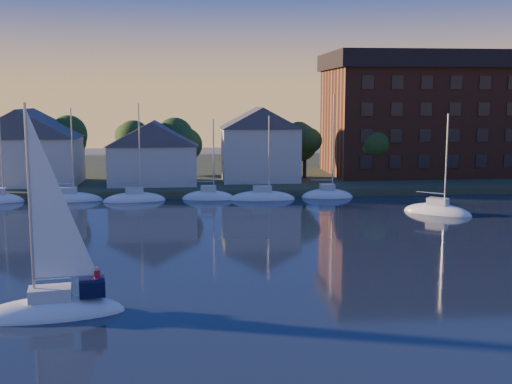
{
  "coord_description": "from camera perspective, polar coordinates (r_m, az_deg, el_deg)",
  "views": [
    {
      "loc": [
        -1.14,
        -26.12,
        12.02
      ],
      "look_at": [
        3.74,
        22.0,
        4.89
      ],
      "focal_mm": 45.0,
      "sensor_mm": 36.0,
      "label": 1
    }
  ],
  "objects": [
    {
      "name": "condo_block",
      "position": [
        97.63,
        15.42,
        6.78
      ],
      "size": [
        31.0,
        17.0,
        17.4
      ],
      "color": "brown",
      "rests_on": "shoreline_land"
    },
    {
      "name": "tree_line",
      "position": [
        89.3,
        -3.78,
        5.26
      ],
      "size": [
        93.4,
        5.4,
        8.9
      ],
      "color": "#372419",
      "rests_on": "shoreline_land"
    },
    {
      "name": "ground",
      "position": [
        28.77,
        -3.12,
        -16.32
      ],
      "size": [
        260.0,
        260.0,
        0.0
      ],
      "primitive_type": "plane",
      "color": "black",
      "rests_on": "ground"
    },
    {
      "name": "moored_fleet",
      "position": [
        76.83,
        -13.84,
        -0.78
      ],
      "size": [
        63.5,
        2.4,
        12.05
      ],
      "color": "white",
      "rests_on": "ground"
    },
    {
      "name": "drifting_sailboat_right",
      "position": [
        69.68,
        15.81,
        -1.79
      ],
      "size": [
        7.11,
        6.55,
        11.52
      ],
      "rotation": [
        0.0,
        0.0,
        -0.7
      ],
      "color": "white",
      "rests_on": "ground"
    },
    {
      "name": "shoreline_land",
      "position": [
        101.83,
        -5.11,
        1.58
      ],
      "size": [
        160.0,
        50.0,
        2.0
      ],
      "primitive_type": "cube",
      "color": "#344025",
      "rests_on": "ground"
    },
    {
      "name": "hero_sailboat",
      "position": [
        37.85,
        -17.59,
        -9.65
      ],
      "size": [
        8.44,
        3.9,
        12.88
      ],
      "rotation": [
        0.0,
        0.0,
        3.3
      ],
      "color": "white",
      "rests_on": "ground"
    },
    {
      "name": "clubhouse_west",
      "position": [
        86.88,
        -19.71,
        3.88
      ],
      "size": [
        13.65,
        9.45,
        9.64
      ],
      "color": "beige",
      "rests_on": "shoreline_land"
    },
    {
      "name": "clubhouse_centre",
      "position": [
        83.54,
        -9.12,
        3.55
      ],
      "size": [
        11.55,
        8.4,
        8.08
      ],
      "color": "beige",
      "rests_on": "shoreline_land"
    },
    {
      "name": "clubhouse_east",
      "position": [
        85.82,
        0.34,
        4.37
      ],
      "size": [
        10.5,
        8.4,
        9.8
      ],
      "color": "beige",
      "rests_on": "shoreline_land"
    },
    {
      "name": "wooden_dock",
      "position": [
        79.04,
        -4.89,
        -0.39
      ],
      "size": [
        120.0,
        3.0,
        1.0
      ],
      "primitive_type": "cube",
      "color": "brown",
      "rests_on": "ground"
    }
  ]
}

